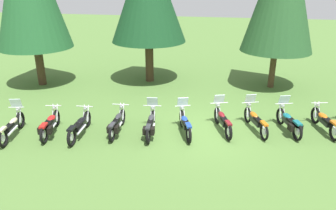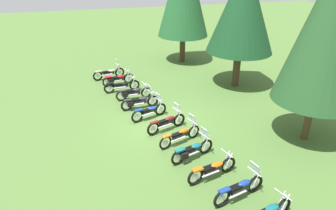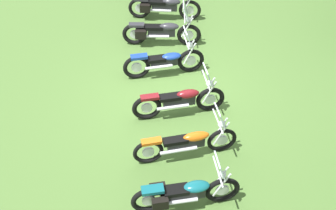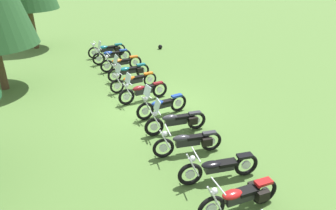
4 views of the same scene
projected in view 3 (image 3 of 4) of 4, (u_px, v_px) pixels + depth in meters
The scene contains 7 objects.
ground_plane at pixel (171, 94), 11.89m from camera, with size 80.00×80.00×0.00m, color #4C7033.
motorcycle_3 at pixel (163, 6), 14.14m from camera, with size 0.71×2.27×1.00m.
motorcycle_4 at pixel (161, 31), 13.14m from camera, with size 0.75×2.28×1.36m.
motorcycle_5 at pixel (165, 61), 12.15m from camera, with size 0.90×2.12×1.37m.
motorcycle_6 at pixel (180, 100), 11.04m from camera, with size 0.99×2.21×1.37m.
motorcycle_7 at pixel (188, 142), 10.06m from camera, with size 1.04×2.26×1.35m.
motorcycle_8 at pixel (185, 192), 9.09m from camera, with size 1.00×2.16×1.37m.
Camera 3 is at (8.72, 1.07, 8.01)m, focal length 48.93 mm.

